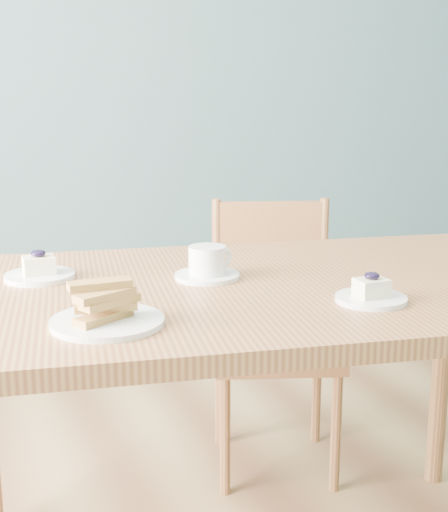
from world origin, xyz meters
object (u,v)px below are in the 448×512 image
Objects in this scene: cheesecake_plate_near at (371,294)px; coffee_cup at (208,265)px; cheesecake_plate_far at (39,271)px; biscotti_plate at (107,311)px; dining_chair at (274,334)px; dining_table at (264,315)px.

cheesecake_plate_near is 0.98× the size of coffee_cup.
biscotti_plate is (0.07, -0.39, 0.01)m from cheesecake_plate_far.
dining_chair is 1.07m from biscotti_plate.
cheesecake_plate_far is at bearing -138.27° from dining_chair.
cheesecake_plate_far is (-0.61, 0.45, 0.00)m from cheesecake_plate_near.
cheesecake_plate_near is at bearing -47.75° from dining_table.
cheesecake_plate_near is at bearing -82.71° from dining_chair.
biscotti_plate is at bearing -115.60° from dining_chair.
biscotti_plate is (-0.30, -0.25, -0.01)m from coffee_cup.
dining_table is 1.84× the size of dining_chair.
dining_chair is at bearing 38.15° from coffee_cup.
cheesecake_plate_near is at bearing -61.79° from coffee_cup.
dining_table is at bearing 21.74° from biscotti_plate.
cheesecake_plate_far is 1.07× the size of coffee_cup.
dining_chair is at bearing 45.22° from biscotti_plate.
cheesecake_plate_near is (0.14, -0.22, 0.10)m from dining_table.
coffee_cup is (0.37, -0.15, 0.01)m from cheesecake_plate_far.
dining_chair reaches higher than cheesecake_plate_near.
dining_table is 0.69m from dining_chair.
cheesecake_plate_far reaches higher than cheesecake_plate_near.
dining_table is 7.48× the size of biscotti_plate.
dining_table is 10.54× the size of coffee_cup.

